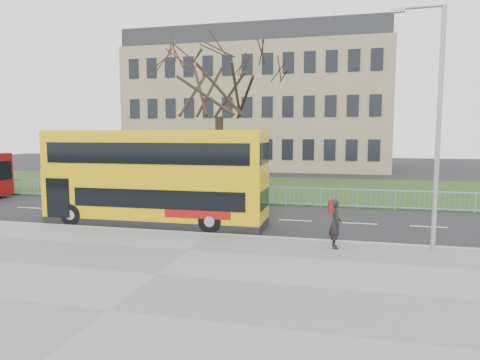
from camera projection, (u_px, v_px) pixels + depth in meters
The scene contains 10 objects.
ground at pixel (221, 228), 18.93m from camera, with size 120.00×120.00×0.00m, color black.
pavement at pixel (157, 276), 12.40m from camera, with size 80.00×10.50×0.12m, color slate.
kerb at pixel (211, 235), 17.43m from camera, with size 80.00×0.20×0.14m, color gray.
grass_verge at pixel (273, 188), 32.75m from camera, with size 80.00×15.40×0.08m, color #1D3914.
guard_railing at pixel (252, 195), 25.25m from camera, with size 40.00×0.12×1.10m, color #7DB6DF, non-canonical shape.
bare_tree at pixel (219, 101), 28.61m from camera, with size 8.73×8.73×12.47m, color black, non-canonical shape.
civic_building at pixel (260, 111), 53.16m from camera, with size 30.00×15.00×14.00m, color #857454.
yellow_bus at pixel (155, 175), 19.53m from camera, with size 10.21×2.54×4.27m.
pedestrian at pixel (335, 224), 15.17m from camera, with size 0.64×0.42×1.76m, color black.
street_lamp at pixel (436, 119), 14.38m from camera, with size 1.76×0.31×8.28m.
Camera 1 is at (5.17, -17.87, 4.18)m, focal length 32.00 mm.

